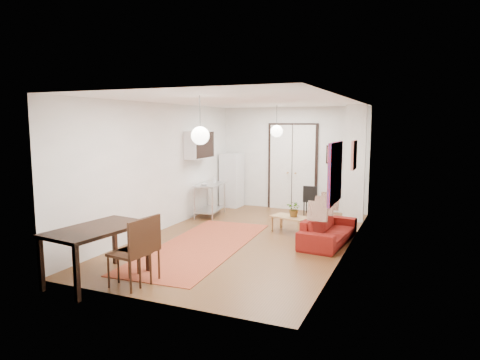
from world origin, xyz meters
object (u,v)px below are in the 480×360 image
at_px(dining_table, 97,233).
at_px(dining_chair_near, 142,241).
at_px(black_side_chair, 312,197).
at_px(fridge, 232,180).
at_px(sofa, 328,230).
at_px(kitchen_counter, 210,195).
at_px(coffee_table, 290,218).
at_px(dining_chair_far, 133,245).

relative_size(dining_table, dining_chair_near, 1.55).
relative_size(dining_chair_near, black_side_chair, 1.31).
bearing_deg(fridge, sofa, -36.52).
height_order(kitchen_counter, dining_table, kitchen_counter).
bearing_deg(fridge, kitchen_counter, -87.60).
relative_size(kitchen_counter, black_side_chair, 1.48).
bearing_deg(dining_chair_near, black_side_chair, 174.35).
relative_size(coffee_table, kitchen_counter, 0.78).
relative_size(coffee_table, dining_table, 0.57).
bearing_deg(dining_chair_near, dining_chair_far, 7.04).
relative_size(sofa, dining_table, 1.15).
distance_m(coffee_table, black_side_chair, 2.08).
xyz_separation_m(coffee_table, black_side_chair, (-0.01, 2.07, 0.15)).
distance_m(dining_chair_far, black_side_chair, 6.16).
bearing_deg(dining_table, dining_chair_far, 10.21).
relative_size(sofa, fridge, 1.20).
distance_m(sofa, dining_table, 4.59).
bearing_deg(sofa, dining_chair_near, 149.77).
distance_m(dining_chair_near, black_side_chair, 5.94).
xyz_separation_m(coffee_table, fridge, (-2.45, 2.24, 0.46)).
relative_size(sofa, black_side_chair, 2.34).
xyz_separation_m(fridge, black_side_chair, (2.44, -0.17, -0.32)).
height_order(coffee_table, dining_table, dining_table).
distance_m(dining_table, black_side_chair, 6.42).
bearing_deg(dining_table, dining_chair_near, 28.99).
xyz_separation_m(sofa, dining_chair_near, (-2.29, -3.20, 0.34)).
bearing_deg(dining_chair_near, sofa, 151.53).
distance_m(fridge, dining_chair_far, 6.30).
bearing_deg(kitchen_counter, fridge, 82.00).
height_order(sofa, dining_table, dining_table).
bearing_deg(coffee_table, sofa, -28.18).
bearing_deg(black_side_chair, dining_chair_far, 75.72).
xyz_separation_m(fridge, dining_chair_near, (1.14, -5.97, -0.17)).
height_order(coffee_table, dining_chair_near, dining_chair_near).
xyz_separation_m(sofa, fridge, (-3.42, 2.76, 0.51)).
relative_size(dining_chair_far, black_side_chair, 1.31).
bearing_deg(black_side_chair, fridge, -6.10).
xyz_separation_m(kitchen_counter, fridge, (-0.00, 1.41, 0.23)).
relative_size(coffee_table, dining_chair_far, 0.88).
bearing_deg(fridge, black_side_chair, -1.64).
bearing_deg(dining_chair_near, fridge, -162.17).
bearing_deg(kitchen_counter, sofa, -29.55).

